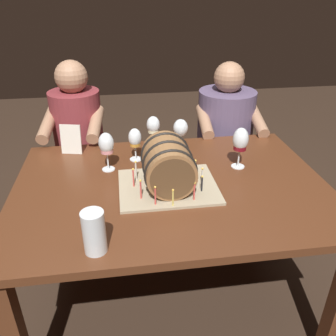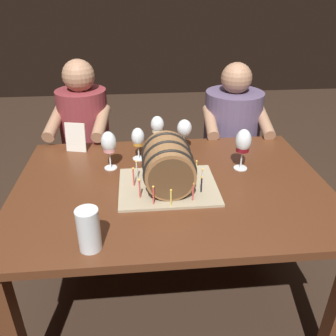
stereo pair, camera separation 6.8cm
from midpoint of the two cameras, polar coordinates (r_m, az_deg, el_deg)
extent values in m
plane|color=#332319|center=(2.07, 1.49, -20.24)|extent=(8.00, 8.00, 0.00)
cube|color=#562D19|center=(1.61, 1.80, -3.17)|extent=(1.43, 1.01, 0.03)
cube|color=#562D19|center=(2.22, -16.89, -5.98)|extent=(0.07, 0.07, 0.69)
cube|color=#562D19|center=(2.33, 16.54, -4.28)|extent=(0.07, 0.07, 0.69)
cube|color=tan|center=(1.57, 1.24, -3.04)|extent=(0.44, 0.35, 0.01)
cylinder|color=olive|center=(1.52, 1.29, 0.57)|extent=(0.21, 0.26, 0.21)
cylinder|color=brown|center=(1.40, 1.90, -1.92)|extent=(0.19, 0.00, 0.19)
cylinder|color=brown|center=(1.63, 0.76, 2.72)|extent=(0.19, 0.00, 0.19)
torus|color=black|center=(1.44, 1.69, -1.05)|extent=(0.23, 0.01, 0.23)
torus|color=black|center=(1.52, 1.29, 0.57)|extent=(0.23, 0.01, 0.23)
torus|color=black|center=(1.59, 0.92, 2.04)|extent=(0.23, 0.01, 0.23)
cylinder|color=silver|center=(1.56, 6.85, -1.61)|extent=(0.01, 0.01, 0.07)
sphere|color=#F9C64C|center=(1.54, 6.94, -0.27)|extent=(0.01, 0.01, 0.01)
cylinder|color=#EAD666|center=(1.63, 5.83, -0.25)|extent=(0.01, 0.01, 0.07)
sphere|color=#F9C64C|center=(1.61, 5.91, 1.10)|extent=(0.01, 0.01, 0.01)
cylinder|color=#EAD666|center=(1.67, 3.87, 0.71)|extent=(0.01, 0.01, 0.08)
sphere|color=#F9C64C|center=(1.65, 3.92, 2.07)|extent=(0.01, 0.01, 0.01)
cylinder|color=black|center=(1.69, 0.07, 1.09)|extent=(0.01, 0.01, 0.08)
sphere|color=#F9C64C|center=(1.67, 0.07, 2.51)|extent=(0.01, 0.01, 0.01)
cylinder|color=#D64C47|center=(1.67, -1.64, 0.52)|extent=(0.01, 0.01, 0.06)
sphere|color=#F9C64C|center=(1.65, -1.66, 1.70)|extent=(0.01, 0.01, 0.01)
cylinder|color=silver|center=(1.60, -3.91, -0.46)|extent=(0.01, 0.01, 0.09)
sphere|color=#F9C64C|center=(1.58, -3.97, 1.09)|extent=(0.01, 0.01, 0.01)
cylinder|color=#D64C47|center=(1.55, -4.39, -1.58)|extent=(0.01, 0.01, 0.08)
sphere|color=#F9C64C|center=(1.53, -4.46, -0.07)|extent=(0.01, 0.01, 0.01)
cylinder|color=#D64C47|center=(1.46, -3.31, -3.54)|extent=(0.01, 0.01, 0.08)
sphere|color=#F9C64C|center=(1.44, -3.36, -1.98)|extent=(0.01, 0.01, 0.01)
cylinder|color=#D64C47|center=(1.42, -1.01, -4.62)|extent=(0.01, 0.01, 0.08)
sphere|color=#F9C64C|center=(1.40, -1.03, -3.11)|extent=(0.01, 0.01, 0.01)
cylinder|color=#EAD666|center=(1.41, 1.87, -5.04)|extent=(0.01, 0.01, 0.07)
sphere|color=#F9C64C|center=(1.39, 1.89, -3.67)|extent=(0.01, 0.01, 0.01)
cylinder|color=#D64C47|center=(1.45, 5.43, -4.03)|extent=(0.01, 0.01, 0.07)
sphere|color=#F9C64C|center=(1.43, 5.51, -2.57)|extent=(0.01, 0.01, 0.01)
cylinder|color=black|center=(1.51, 6.77, -2.83)|extent=(0.01, 0.01, 0.07)
sphere|color=#F9C64C|center=(1.49, 6.85, -1.55)|extent=(0.01, 0.01, 0.01)
cylinder|color=white|center=(1.83, -3.72, 1.56)|extent=(0.06, 0.06, 0.00)
cylinder|color=white|center=(1.81, -3.76, 2.63)|extent=(0.01, 0.01, 0.07)
ellipsoid|color=white|center=(1.78, -3.85, 5.08)|extent=(0.07, 0.07, 0.10)
cylinder|color=#C6842D|center=(1.79, -3.82, 4.26)|extent=(0.05, 0.05, 0.03)
cylinder|color=white|center=(1.75, -8.22, 0.03)|extent=(0.06, 0.06, 0.00)
cylinder|color=white|center=(1.73, -8.32, 1.34)|extent=(0.01, 0.01, 0.09)
ellipsoid|color=white|center=(1.69, -8.54, 4.21)|extent=(0.07, 0.07, 0.10)
cylinder|color=pink|center=(1.70, -8.46, 3.27)|extent=(0.06, 0.06, 0.04)
cylinder|color=white|center=(1.96, -0.71, 3.52)|extent=(0.07, 0.07, 0.00)
cylinder|color=white|center=(1.94, -0.71, 4.67)|extent=(0.01, 0.01, 0.08)
ellipsoid|color=white|center=(1.91, -0.73, 7.10)|extent=(0.07, 0.07, 0.09)
cylinder|color=beige|center=(1.92, -0.73, 6.33)|extent=(0.06, 0.06, 0.03)
cylinder|color=white|center=(1.92, 3.62, 2.92)|extent=(0.07, 0.07, 0.00)
cylinder|color=white|center=(1.90, 3.66, 4.06)|extent=(0.01, 0.01, 0.08)
ellipsoid|color=white|center=(1.87, 3.74, 6.50)|extent=(0.08, 0.08, 0.09)
cylinder|color=white|center=(1.78, 12.80, -0.02)|extent=(0.07, 0.07, 0.00)
cylinder|color=white|center=(1.75, 12.96, 1.30)|extent=(0.01, 0.01, 0.09)
ellipsoid|color=white|center=(1.71, 13.32, 4.34)|extent=(0.08, 0.08, 0.12)
cylinder|color=maroon|center=(1.73, 13.19, 3.24)|extent=(0.06, 0.06, 0.04)
cylinder|color=white|center=(1.22, -11.24, -9.86)|extent=(0.08, 0.08, 0.16)
cylinder|color=#C6842D|center=(1.23, -11.19, -10.30)|extent=(0.07, 0.07, 0.13)
cylinder|color=white|center=(1.18, -11.51, -7.52)|extent=(0.07, 0.07, 0.01)
cube|color=silver|center=(1.94, -13.87, 4.84)|extent=(0.11, 0.05, 0.16)
cube|color=#4C1B1E|center=(2.50, -11.40, -4.42)|extent=(0.34, 0.32, 0.45)
cylinder|color=maroon|center=(2.28, -12.54, 5.94)|extent=(0.34, 0.34, 0.52)
sphere|color=#A87A5B|center=(2.18, -13.51, 14.43)|extent=(0.19, 0.19, 0.19)
cylinder|color=#A87A5B|center=(2.09, -9.93, 7.32)|extent=(0.10, 0.31, 0.14)
cylinder|color=#A87A5B|center=(2.16, -17.14, 7.13)|extent=(0.10, 0.31, 0.14)
cube|color=#372D40|center=(2.57, 10.23, -3.36)|extent=(0.34, 0.32, 0.45)
cylinder|color=#5B4C6B|center=(2.36, 11.19, 6.37)|extent=(0.39, 0.39, 0.49)
sphere|color=#A87A5B|center=(2.26, 11.98, 14.13)|extent=(0.19, 0.19, 0.19)
cylinder|color=#A87A5B|center=(2.25, 16.24, 7.28)|extent=(0.09, 0.31, 0.14)
cylinder|color=#A87A5B|center=(2.17, 7.84, 7.42)|extent=(0.09, 0.31, 0.14)
camera|label=1|loc=(0.03, -88.72, 0.69)|focal=37.37mm
camera|label=2|loc=(0.03, 91.28, -0.69)|focal=37.37mm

